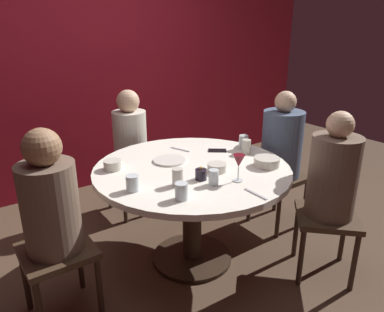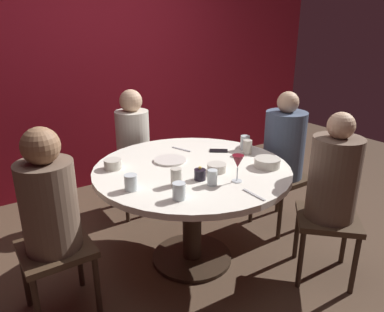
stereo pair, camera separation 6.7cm
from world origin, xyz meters
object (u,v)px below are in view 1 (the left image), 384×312
Objects in this scene: bowl_small_white at (267,162)px; cup_center_front at (243,142)px; dining_table at (192,186)px; cup_beside_wine at (178,177)px; seated_diner_left at (51,207)px; dinner_plate at (170,160)px; seated_diner_back at (130,139)px; bowl_serving_large at (217,167)px; seated_diner_front_right at (333,179)px; bowl_salad_center at (113,165)px; cup_far_edge at (132,183)px; cup_by_right_diner at (181,191)px; cell_phone at (217,150)px; cup_by_left_diner at (246,147)px; wine_glass at (239,162)px; cup_near_candle at (214,177)px; candle_holder at (201,174)px; seated_diner_right at (282,146)px.

bowl_small_white is 1.61× the size of cup_center_front.
cup_beside_wine is (-0.25, -0.20, 0.21)m from dining_table.
seated_diner_left reaches higher than cup_beside_wine.
cup_beside_wine is at bearing -115.46° from dinner_plate.
bowl_small_white is 1.63× the size of cup_beside_wine.
seated_diner_back is 1.13m from bowl_serving_large.
seated_diner_front_right is 9.81× the size of bowl_salad_center.
cup_far_edge reaches higher than bowl_salad_center.
cup_by_right_diner is at bearing -30.59° from seated_diner_left.
cup_center_front reaches higher than dining_table.
cell_phone is 1.27× the size of cup_beside_wine.
seated_diner_left is 1.47m from cup_by_left_diner.
dinner_plate is 0.53m from cup_far_edge.
seated_diner_front_right reaches higher than cup_by_right_diner.
dining_table is 0.96m from seated_diner_back.
wine_glass is 0.36m from bowl_small_white.
cup_near_candle is 0.74m from cup_center_front.
cup_beside_wine is at bearing -65.59° from bowl_salad_center.
cup_near_candle reaches higher than candle_holder.
bowl_salad_center is at bearing 141.87° from bowl_serving_large.
bowl_salad_center is at bearing 169.04° from cup_center_front.
cell_phone is (0.36, 0.16, 0.15)m from dining_table.
wine_glass reaches higher than cell_phone.
cup_by_left_diner reaches higher than dining_table.
seated_diner_front_right reaches higher than cell_phone.
wine_glass reaches higher than dinner_plate.
dining_table is 12.30× the size of cup_center_front.
bowl_small_white is 0.39m from cup_center_front.
seated_diner_left reaches higher than seated_diner_front_right.
seated_diner_left is at bearing 166.57° from candle_holder.
seated_diner_back reaches higher than candle_holder.
seated_diner_left reaches higher than bowl_salad_center.
dinner_plate is (0.90, 0.18, 0.03)m from seated_diner_left.
seated_diner_back reaches higher than cup_by_left_diner.
seated_diner_left reaches higher than dining_table.
seated_diner_left is 1.53m from cup_center_front.
cup_near_candle is (-0.50, -0.03, 0.02)m from bowl_small_white.
cup_far_edge is at bearing 154.33° from cup_near_candle.
wine_glass is (0.18, -0.15, 0.09)m from candle_holder.
bowl_salad_center is (-0.83, 0.12, 0.03)m from cell_phone.
cell_phone is at bearing -15.54° from seated_diner_right.
seated_diner_right is 11.96× the size of cup_by_right_diner.
cup_by_right_diner reaches higher than cup_far_edge.
seated_diner_back is 11.95× the size of cup_far_edge.
candle_holder is (-0.08, -0.21, 0.19)m from dining_table.
cup_beside_wine reaches higher than bowl_small_white.
dinner_plate is 0.38m from bowl_serving_large.
cell_phone is at bearing 23.80° from dining_table.
cup_near_candle is at bearing -101.52° from dining_table.
seated_diner_front_right is 13.05× the size of candle_holder.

